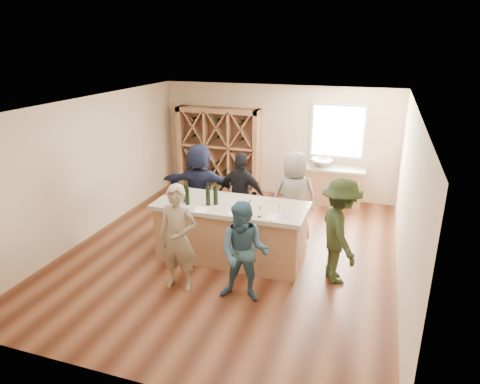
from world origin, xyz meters
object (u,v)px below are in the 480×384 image
(wine_bottle_e, at_px, (216,195))
(person_server, at_px, (340,231))
(person_far_mid, at_px, (242,196))
(person_far_left, at_px, (200,187))
(wine_rack, at_px, (219,150))
(person_far_right, at_px, (294,198))
(wine_bottle_b, at_px, (187,196))
(tasting_counter_base, at_px, (231,233))
(wine_bottle_a, at_px, (185,194))
(wine_bottle_d, at_px, (208,196))
(sink, at_px, (322,163))
(person_near_left, at_px, (178,238))
(person_near_right, at_px, (244,253))

(wine_bottle_e, relative_size, person_server, 0.19)
(person_far_mid, xyz_separation_m, person_far_left, (-0.96, 0.12, 0.05))
(wine_rack, bearing_deg, person_far_right, -44.32)
(wine_bottle_b, bearing_deg, tasting_counter_base, 20.20)
(wine_bottle_a, height_order, wine_bottle_d, wine_bottle_d)
(wine_bottle_d, bearing_deg, sink, 67.78)
(wine_bottle_e, bearing_deg, person_far_left, 124.58)
(wine_rack, xyz_separation_m, person_server, (3.51, -3.69, -0.20))
(wine_rack, height_order, wine_bottle_a, wine_rack)
(person_server, bearing_deg, wine_bottle_b, 68.68)
(wine_bottle_d, xyz_separation_m, person_server, (2.30, 0.01, -0.34))
(wine_bottle_d, distance_m, person_far_right, 1.83)
(sink, relative_size, wine_bottle_e, 1.62)
(wine_bottle_d, bearing_deg, person_near_left, -95.99)
(person_far_mid, distance_m, person_far_right, 1.05)
(wine_bottle_e, distance_m, person_far_left, 1.51)
(wine_bottle_e, bearing_deg, tasting_counter_base, 23.86)
(wine_rack, height_order, tasting_counter_base, wine_rack)
(person_far_right, distance_m, person_far_left, 2.01)
(person_near_left, relative_size, person_far_right, 0.96)
(tasting_counter_base, xyz_separation_m, wine_bottle_b, (-0.72, -0.27, 0.74))
(wine_rack, height_order, person_far_right, wine_rack)
(person_far_right, xyz_separation_m, person_far_left, (-2.01, 0.02, 0.01))
(person_near_right, xyz_separation_m, person_far_right, (0.29, 2.27, 0.12))
(wine_bottle_a, xyz_separation_m, wine_bottle_e, (0.56, 0.05, 0.02))
(person_server, bearing_deg, sink, -10.90)
(wine_bottle_a, height_order, person_near_right, person_near_right)
(sink, height_order, wine_bottle_d, wine_bottle_d)
(wine_bottle_b, xyz_separation_m, wine_bottle_e, (0.47, 0.16, 0.01))
(person_far_right, bearing_deg, wine_bottle_e, 23.43)
(wine_bottle_a, distance_m, person_near_right, 1.82)
(wine_rack, xyz_separation_m, wine_bottle_e, (1.33, -3.63, 0.15))
(person_far_right, bearing_deg, person_near_right, 60.51)
(person_far_right, bearing_deg, person_server, 106.96)
(wine_bottle_e, height_order, person_near_left, person_near_left)
(person_near_right, relative_size, person_server, 0.89)
(wine_bottle_d, xyz_separation_m, person_near_right, (0.99, -1.01, -0.44))
(wine_bottle_b, height_order, person_near_left, person_near_left)
(wine_bottle_b, xyz_separation_m, wine_bottle_d, (0.36, 0.09, 0.00))
(person_near_right, xyz_separation_m, person_far_mid, (-0.75, 2.17, 0.07))
(tasting_counter_base, distance_m, wine_bottle_b, 1.07)
(wine_bottle_e, distance_m, person_far_right, 1.70)
(wine_rack, bearing_deg, wine_bottle_e, -69.85)
(wine_bottle_b, distance_m, person_near_right, 1.69)
(person_near_left, relative_size, person_near_right, 1.09)
(person_far_right, relative_size, person_far_left, 0.99)
(tasting_counter_base, bearing_deg, wine_bottle_d, -154.04)
(person_near_right, relative_size, person_far_mid, 0.92)
(sink, relative_size, wine_bottle_d, 1.65)
(wine_bottle_a, xyz_separation_m, person_near_right, (1.44, -1.02, -0.43))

